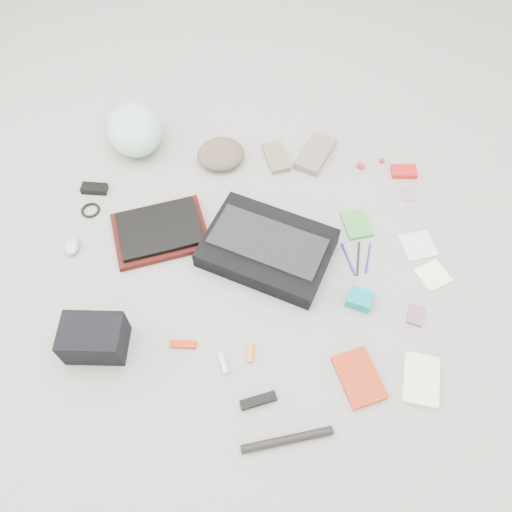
# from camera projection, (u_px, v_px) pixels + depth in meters

# --- Properties ---
(ground_plane) EXTENTS (4.00, 4.00, 0.00)m
(ground_plane) POSITION_uv_depth(u_px,v_px,m) (256.00, 263.00, 1.97)
(ground_plane) COLOR gray
(messenger_bag) EXTENTS (0.57, 0.49, 0.08)m
(messenger_bag) POSITION_uv_depth(u_px,v_px,m) (267.00, 248.00, 1.96)
(messenger_bag) COLOR black
(messenger_bag) RESTS_ON ground_plane
(bag_flap) EXTENTS (0.48, 0.34, 0.01)m
(bag_flap) POSITION_uv_depth(u_px,v_px,m) (268.00, 241.00, 1.92)
(bag_flap) COLOR black
(bag_flap) RESTS_ON messenger_bag
(laptop_sleeve) EXTENTS (0.44, 0.39, 0.03)m
(laptop_sleeve) POSITION_uv_depth(u_px,v_px,m) (160.00, 232.00, 2.04)
(laptop_sleeve) COLOR #3D0E0B
(laptop_sleeve) RESTS_ON ground_plane
(laptop) EXTENTS (0.39, 0.34, 0.02)m
(laptop) POSITION_uv_depth(u_px,v_px,m) (159.00, 229.00, 2.02)
(laptop) COLOR black
(laptop) RESTS_ON laptop_sleeve
(bike_helmet) EXTENTS (0.34, 0.37, 0.18)m
(bike_helmet) POSITION_uv_depth(u_px,v_px,m) (135.00, 129.00, 2.24)
(bike_helmet) COLOR #ABDECE
(bike_helmet) RESTS_ON ground_plane
(beanie) EXTENTS (0.27, 0.26, 0.07)m
(beanie) POSITION_uv_depth(u_px,v_px,m) (221.00, 154.00, 2.24)
(beanie) COLOR brown
(beanie) RESTS_ON ground_plane
(mitten_left) EXTENTS (0.14, 0.19, 0.03)m
(mitten_left) POSITION_uv_depth(u_px,v_px,m) (276.00, 157.00, 2.26)
(mitten_left) COLOR #846B58
(mitten_left) RESTS_ON ground_plane
(mitten_right) EXTENTS (0.20, 0.25, 0.03)m
(mitten_right) POSITION_uv_depth(u_px,v_px,m) (315.00, 154.00, 2.26)
(mitten_right) COLOR #7E6B60
(mitten_right) RESTS_ON ground_plane
(power_brick) EXTENTS (0.11, 0.05, 0.03)m
(power_brick) POSITION_uv_depth(u_px,v_px,m) (94.00, 189.00, 2.16)
(power_brick) COLOR black
(power_brick) RESTS_ON ground_plane
(cable_coil) EXTENTS (0.10, 0.10, 0.01)m
(cable_coil) POSITION_uv_depth(u_px,v_px,m) (90.00, 210.00, 2.11)
(cable_coil) COLOR black
(cable_coil) RESTS_ON ground_plane
(mouse) EXTENTS (0.08, 0.11, 0.04)m
(mouse) POSITION_uv_depth(u_px,v_px,m) (72.00, 245.00, 1.99)
(mouse) COLOR #A6A4BB
(mouse) RESTS_ON ground_plane
(camera_bag) EXTENTS (0.22, 0.16, 0.14)m
(camera_bag) POSITION_uv_depth(u_px,v_px,m) (94.00, 338.00, 1.73)
(camera_bag) COLOR black
(camera_bag) RESTS_ON ground_plane
(multitool) EXTENTS (0.09, 0.03, 0.01)m
(multitool) POSITION_uv_depth(u_px,v_px,m) (183.00, 344.00, 1.78)
(multitool) COLOR red
(multitool) RESTS_ON ground_plane
(toiletry_tube_white) EXTENTS (0.05, 0.08, 0.02)m
(toiletry_tube_white) POSITION_uv_depth(u_px,v_px,m) (223.00, 363.00, 1.74)
(toiletry_tube_white) COLOR silver
(toiletry_tube_white) RESTS_ON ground_plane
(toiletry_tube_orange) EXTENTS (0.02, 0.07, 0.02)m
(toiletry_tube_orange) POSITION_uv_depth(u_px,v_px,m) (250.00, 353.00, 1.76)
(toiletry_tube_orange) COLOR orange
(toiletry_tube_orange) RESTS_ON ground_plane
(u_lock) EXTENTS (0.13, 0.07, 0.02)m
(u_lock) POSITION_uv_depth(u_px,v_px,m) (258.00, 401.00, 1.67)
(u_lock) COLOR black
(u_lock) RESTS_ON ground_plane
(bike_pump) EXTENTS (0.30, 0.11, 0.03)m
(bike_pump) POSITION_uv_depth(u_px,v_px,m) (287.00, 440.00, 1.60)
(bike_pump) COLOR black
(bike_pump) RESTS_ON ground_plane
(book_red) EXTENTS (0.19, 0.23, 0.02)m
(book_red) POSITION_uv_depth(u_px,v_px,m) (359.00, 377.00, 1.71)
(book_red) COLOR red
(book_red) RESTS_ON ground_plane
(book_white) EXTENTS (0.14, 0.19, 0.02)m
(book_white) POSITION_uv_depth(u_px,v_px,m) (421.00, 380.00, 1.71)
(book_white) COLOR white
(book_white) RESTS_ON ground_plane
(notepad) EXTENTS (0.14, 0.16, 0.02)m
(notepad) POSITION_uv_depth(u_px,v_px,m) (356.00, 224.00, 2.06)
(notepad) COLOR #3A8B3A
(notepad) RESTS_ON ground_plane
(pen_blue) EXTENTS (0.06, 0.15, 0.01)m
(pen_blue) POSITION_uv_depth(u_px,v_px,m) (348.00, 259.00, 1.98)
(pen_blue) COLOR #1E2496
(pen_blue) RESTS_ON ground_plane
(pen_black) EXTENTS (0.02, 0.16, 0.01)m
(pen_black) POSITION_uv_depth(u_px,v_px,m) (358.00, 259.00, 1.98)
(pen_black) COLOR black
(pen_black) RESTS_ON ground_plane
(pen_navy) EXTENTS (0.03, 0.14, 0.01)m
(pen_navy) POSITION_uv_depth(u_px,v_px,m) (368.00, 258.00, 1.98)
(pen_navy) COLOR navy
(pen_navy) RESTS_ON ground_plane
(accordion_wallet) EXTENTS (0.11, 0.10, 0.05)m
(accordion_wallet) POSITION_uv_depth(u_px,v_px,m) (359.00, 299.00, 1.86)
(accordion_wallet) COLOR #058C99
(accordion_wallet) RESTS_ON ground_plane
(card_deck) EXTENTS (0.07, 0.09, 0.01)m
(card_deck) POSITION_uv_depth(u_px,v_px,m) (415.00, 315.00, 1.84)
(card_deck) COLOR gray
(card_deck) RESTS_ON ground_plane
(napkin_top) EXTENTS (0.16, 0.16, 0.01)m
(napkin_top) POSITION_uv_depth(u_px,v_px,m) (418.00, 245.00, 2.01)
(napkin_top) COLOR silver
(napkin_top) RESTS_ON ground_plane
(napkin_bottom) EXTENTS (0.15, 0.15, 0.01)m
(napkin_bottom) POSITION_uv_depth(u_px,v_px,m) (433.00, 275.00, 1.94)
(napkin_bottom) COLOR white
(napkin_bottom) RESTS_ON ground_plane
(lollipop_a) EXTENTS (0.04, 0.04, 0.03)m
(lollipop_a) POSITION_uv_depth(u_px,v_px,m) (359.00, 165.00, 2.23)
(lollipop_a) COLOR red
(lollipop_a) RESTS_ON ground_plane
(lollipop_b) EXTENTS (0.02, 0.02, 0.02)m
(lollipop_b) POSITION_uv_depth(u_px,v_px,m) (362.00, 167.00, 2.23)
(lollipop_b) COLOR red
(lollipop_b) RESTS_ON ground_plane
(lollipop_c) EXTENTS (0.03, 0.03, 0.02)m
(lollipop_c) POSITION_uv_depth(u_px,v_px,m) (382.00, 160.00, 2.25)
(lollipop_c) COLOR #B1142B
(lollipop_c) RESTS_ON ground_plane
(altoids_tin) EXTENTS (0.11, 0.07, 0.02)m
(altoids_tin) POSITION_uv_depth(u_px,v_px,m) (404.00, 171.00, 2.21)
(altoids_tin) COLOR red
(altoids_tin) RESTS_ON ground_plane
(stamp_sheet) EXTENTS (0.06, 0.07, 0.00)m
(stamp_sheet) POSITION_uv_depth(u_px,v_px,m) (408.00, 195.00, 2.15)
(stamp_sheet) COLOR gray
(stamp_sheet) RESTS_ON ground_plane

